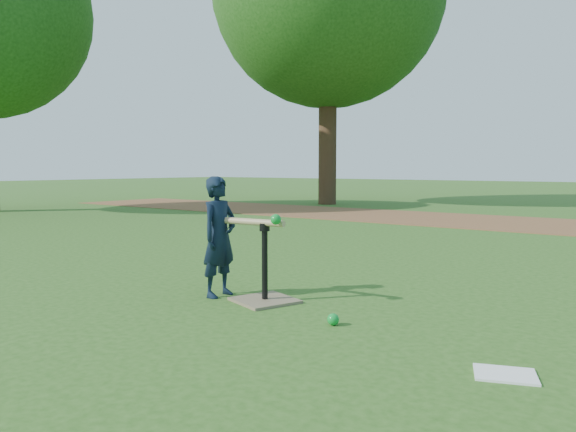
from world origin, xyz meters
The scene contains 7 objects.
ground centered at (0.00, 0.00, 0.00)m, with size 80.00×80.00×0.00m, color #285116.
dirt_strip centered at (0.00, 7.50, 0.01)m, with size 24.00×3.00×0.01m, color brown.
child centered at (-0.52, -0.04, 0.49)m, with size 0.35×0.23×0.97m, color black.
wiffle_ball_ground centered at (0.68, -0.21, 0.04)m, with size 0.08×0.08×0.08m, color #0D922C.
clipboard centered at (1.85, -0.45, 0.01)m, with size 0.30×0.23×0.01m, color white.
batting_tee centered at (-0.10, 0.03, 0.11)m, with size 0.55×0.55×0.61m.
swing_action centered at (-0.19, 0.00, 0.63)m, with size 0.65×0.14×0.11m.
Camera 1 is at (2.63, -3.29, 1.05)m, focal length 35.00 mm.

